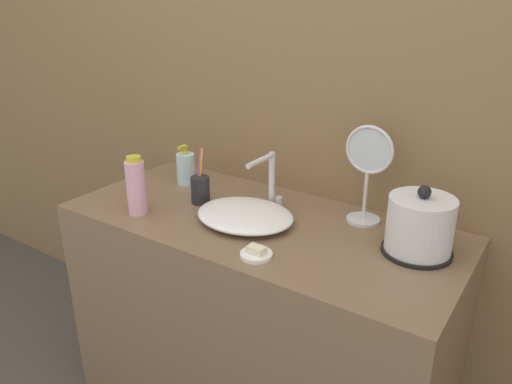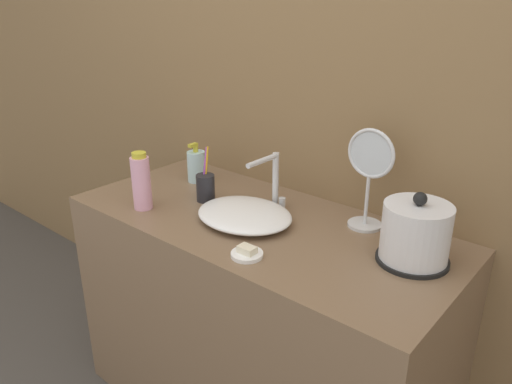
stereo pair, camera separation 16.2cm
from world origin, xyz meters
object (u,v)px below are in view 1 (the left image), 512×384
Objects in this scene: faucet at (270,177)px; shampoo_bottle at (136,186)px; toothbrush_cup at (200,189)px; lotion_bottle at (186,168)px; vanity_mirror at (368,169)px; electric_kettle at (420,228)px.

faucet is 0.97× the size of shampoo_bottle.
faucet is at bearing 39.77° from shampoo_bottle.
toothbrush_cup is at bearing 57.95° from shampoo_bottle.
lotion_bottle is at bearing 99.45° from shampoo_bottle.
lotion_bottle is (-0.40, 0.02, -0.05)m from faucet.
electric_kettle is at bearing -28.54° from vanity_mirror.
shampoo_bottle is at bearing -140.23° from faucet.
electric_kettle is 1.03× the size of shampoo_bottle.
shampoo_bottle is (-0.35, -0.29, -0.01)m from faucet.
vanity_mirror is (0.72, 0.07, 0.12)m from lotion_bottle.
vanity_mirror reaches higher than electric_kettle.
vanity_mirror is at bearing 18.47° from toothbrush_cup.
electric_kettle is at bearing 4.96° from toothbrush_cup.
lotion_bottle is (-0.17, 0.12, 0.01)m from toothbrush_cup.
shampoo_bottle is 0.77m from vanity_mirror.
shampoo_bottle is (0.05, -0.31, 0.03)m from lotion_bottle.
electric_kettle is 0.76m from toothbrush_cup.
vanity_mirror reaches higher than faucet.
toothbrush_cup is 0.59m from vanity_mirror.
electric_kettle reaches higher than faucet.
electric_kettle is 0.93m from lotion_bottle.
shampoo_bottle reaches higher than lotion_bottle.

